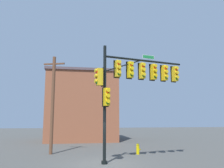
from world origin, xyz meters
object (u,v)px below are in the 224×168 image
utility_pole (53,102)px  fire_hydrant (138,149)px  signal_pole_assembly (133,79)px  brick_building (81,106)px

utility_pole → fire_hydrant: utility_pole is taller
signal_pole_assembly → brick_building: brick_building is taller
signal_pole_assembly → fire_hydrant: size_ratio=9.01×
signal_pole_assembly → brick_building: 15.99m
fire_hydrant → brick_building: bearing=107.6°
fire_hydrant → utility_pole: bearing=170.1°
utility_pole → signal_pole_assembly: bearing=-37.1°
fire_hydrant → brick_building: 13.83m
utility_pole → fire_hydrant: bearing=-9.9°
utility_pole → brick_building: 11.78m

